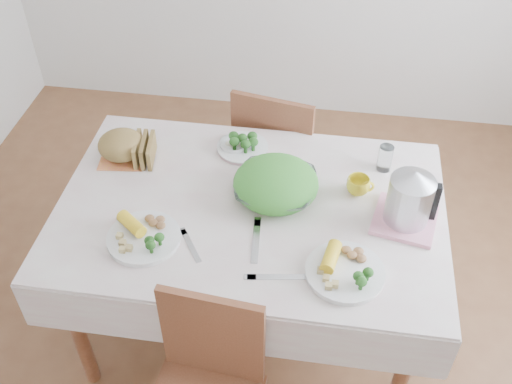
# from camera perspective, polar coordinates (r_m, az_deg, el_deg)

# --- Properties ---
(floor) EXTENTS (3.60, 3.60, 0.00)m
(floor) POSITION_cam_1_polar(r_m,az_deg,el_deg) (2.91, -0.46, -12.19)
(floor) COLOR brown
(floor) RESTS_ON ground
(dining_table) EXTENTS (1.40, 0.90, 0.75)m
(dining_table) POSITION_cam_1_polar(r_m,az_deg,el_deg) (2.61, -0.50, -7.45)
(dining_table) COLOR brown
(dining_table) RESTS_ON floor
(tablecloth) EXTENTS (1.50, 1.00, 0.01)m
(tablecloth) POSITION_cam_1_polar(r_m,az_deg,el_deg) (2.33, -0.56, -1.44)
(tablecloth) COLOR beige
(tablecloth) RESTS_ON dining_table
(chair_far) EXTENTS (0.48, 0.48, 0.90)m
(chair_far) POSITION_cam_1_polar(r_m,az_deg,el_deg) (3.05, 2.53, 3.82)
(chair_far) COLOR brown
(chair_far) RESTS_ON floor
(salad_bowl) EXTENTS (0.33, 0.33, 0.08)m
(salad_bowl) POSITION_cam_1_polar(r_m,az_deg,el_deg) (2.34, 1.89, 0.35)
(salad_bowl) COLOR white
(salad_bowl) RESTS_ON tablecloth
(dinner_plate_left) EXTENTS (0.37, 0.37, 0.02)m
(dinner_plate_left) POSITION_cam_1_polar(r_m,az_deg,el_deg) (2.23, -10.62, -4.35)
(dinner_plate_left) COLOR white
(dinner_plate_left) RESTS_ON tablecloth
(dinner_plate_right) EXTENTS (0.38, 0.38, 0.02)m
(dinner_plate_right) POSITION_cam_1_polar(r_m,az_deg,el_deg) (2.11, 8.46, -7.59)
(dinner_plate_right) COLOR white
(dinner_plate_right) RESTS_ON tablecloth
(broccoli_plate) EXTENTS (0.29, 0.29, 0.02)m
(broccoli_plate) POSITION_cam_1_polar(r_m,az_deg,el_deg) (2.58, -1.29, 4.22)
(broccoli_plate) COLOR beige
(broccoli_plate) RESTS_ON tablecloth
(napkin) EXTENTS (0.21, 0.21, 0.00)m
(napkin) POSITION_cam_1_polar(r_m,az_deg,el_deg) (2.61, -12.49, 3.34)
(napkin) COLOR #F2884A
(napkin) RESTS_ON tablecloth
(bread_loaf) EXTENTS (0.24, 0.23, 0.12)m
(bread_loaf) POSITION_cam_1_polar(r_m,az_deg,el_deg) (2.58, -12.68, 4.30)
(bread_loaf) COLOR brown
(bread_loaf) RESTS_ON napkin
(fruit_bowl) EXTENTS (0.13, 0.13, 0.04)m
(fruit_bowl) POSITION_cam_1_polar(r_m,az_deg,el_deg) (2.58, -2.18, 4.46)
(fruit_bowl) COLOR white
(fruit_bowl) RESTS_ON tablecloth
(yellow_mug) EXTENTS (0.11, 0.11, 0.07)m
(yellow_mug) POSITION_cam_1_polar(r_m,az_deg,el_deg) (2.39, 9.70, 0.60)
(yellow_mug) COLOR yellow
(yellow_mug) RESTS_ON tablecloth
(glass_tumbler) EXTENTS (0.08, 0.08, 0.11)m
(glass_tumbler) POSITION_cam_1_polar(r_m,az_deg,el_deg) (2.51, 12.22, 3.34)
(glass_tumbler) COLOR white
(glass_tumbler) RESTS_ON tablecloth
(pink_tray) EXTENTS (0.27, 0.27, 0.02)m
(pink_tray) POSITION_cam_1_polar(r_m,az_deg,el_deg) (2.33, 13.96, -2.59)
(pink_tray) COLOR pink
(pink_tray) RESTS_ON tablecloth
(electric_kettle) EXTENTS (0.17, 0.17, 0.23)m
(electric_kettle) POSITION_cam_1_polar(r_m,az_deg,el_deg) (2.25, 14.43, -0.56)
(electric_kettle) COLOR #B2B5BA
(electric_kettle) RESTS_ON pink_tray
(fork_left) EXTENTS (0.11, 0.16, 0.00)m
(fork_left) POSITION_cam_1_polar(r_m,az_deg,el_deg) (2.19, -6.24, -5.10)
(fork_left) COLOR silver
(fork_left) RESTS_ON tablecloth
(fork_right) EXTENTS (0.04, 0.22, 0.00)m
(fork_right) POSITION_cam_1_polar(r_m,az_deg,el_deg) (2.19, -0.01, -4.69)
(fork_right) COLOR silver
(fork_right) RESTS_ON tablecloth
(knife) EXTENTS (0.20, 0.05, 0.00)m
(knife) POSITION_cam_1_polar(r_m,az_deg,el_deg) (2.08, 1.93, -8.09)
(knife) COLOR silver
(knife) RESTS_ON tablecloth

